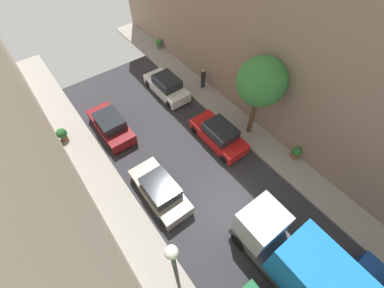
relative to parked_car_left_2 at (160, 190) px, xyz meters
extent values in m
plane|color=#2D2D33|center=(2.70, -2.86, -0.72)|extent=(32.00, 32.00, 0.00)
cube|color=gray|center=(-2.30, -2.86, -0.64)|extent=(2.00, 44.00, 0.15)
cube|color=gray|center=(7.70, -2.86, -0.64)|extent=(2.00, 44.00, 0.15)
cube|color=gray|center=(0.00, 0.04, -0.17)|extent=(1.76, 4.20, 0.76)
cube|color=#1E2328|center=(0.00, -0.11, 0.53)|extent=(1.56, 2.10, 0.64)
cylinder|color=black|center=(-0.78, 1.59, -0.40)|extent=(0.22, 0.64, 0.64)
cylinder|color=black|center=(0.78, 1.59, -0.40)|extent=(0.22, 0.64, 0.64)
cylinder|color=black|center=(-0.78, -1.51, -0.40)|extent=(0.22, 0.64, 0.64)
cylinder|color=black|center=(0.78, -1.51, -0.40)|extent=(0.22, 0.64, 0.64)
cube|color=maroon|center=(0.00, 6.34, -0.17)|extent=(1.76, 4.20, 0.76)
cube|color=#1E2328|center=(0.00, 6.19, 0.53)|extent=(1.56, 2.10, 0.64)
cylinder|color=black|center=(-0.78, 7.89, -0.40)|extent=(0.22, 0.64, 0.64)
cylinder|color=black|center=(0.78, 7.89, -0.40)|extent=(0.22, 0.64, 0.64)
cylinder|color=black|center=(-0.78, 4.79, -0.40)|extent=(0.22, 0.64, 0.64)
cylinder|color=black|center=(0.78, 4.79, -0.40)|extent=(0.22, 0.64, 0.64)
cylinder|color=black|center=(4.62, -9.46, -0.40)|extent=(0.22, 0.64, 0.64)
cylinder|color=black|center=(6.18, -9.46, -0.40)|extent=(0.22, 0.64, 0.64)
cube|color=red|center=(5.40, 1.16, -0.17)|extent=(1.76, 4.20, 0.76)
cube|color=#1E2328|center=(5.40, 1.01, 0.53)|extent=(1.56, 2.10, 0.64)
cylinder|color=black|center=(4.62, 2.71, -0.40)|extent=(0.22, 0.64, 0.64)
cylinder|color=black|center=(6.18, 2.71, -0.40)|extent=(0.22, 0.64, 0.64)
cylinder|color=black|center=(4.62, -0.39, -0.40)|extent=(0.22, 0.64, 0.64)
cylinder|color=black|center=(6.18, -0.39, -0.40)|extent=(0.22, 0.64, 0.64)
cube|color=white|center=(5.40, 7.47, -0.17)|extent=(1.76, 4.20, 0.76)
cube|color=#1E2328|center=(5.40, 7.32, 0.53)|extent=(1.56, 2.10, 0.64)
cylinder|color=black|center=(4.62, 9.02, -0.40)|extent=(0.22, 0.64, 0.64)
cylinder|color=black|center=(6.18, 9.02, -0.40)|extent=(0.22, 0.64, 0.64)
cylinder|color=black|center=(4.62, 5.92, -0.40)|extent=(0.22, 0.64, 0.64)
cylinder|color=black|center=(6.18, 5.92, -0.40)|extent=(0.22, 0.64, 0.64)
cube|color=#4C4C51|center=(2.70, -7.38, 0.01)|extent=(2.20, 6.60, 0.50)
cube|color=#B7B7BC|center=(2.70, -4.98, 1.11)|extent=(2.10, 1.80, 1.70)
cube|color=blue|center=(2.70, -8.38, 1.46)|extent=(2.24, 4.20, 2.40)
cylinder|color=black|center=(1.72, -4.78, -0.24)|extent=(0.30, 0.96, 0.96)
cylinder|color=black|center=(3.68, -4.78, -0.24)|extent=(0.30, 0.96, 0.96)
cylinder|color=#2D334C|center=(7.97, 6.17, -0.16)|extent=(0.18, 0.18, 0.82)
cylinder|color=#2D334C|center=(8.19, 6.17, -0.16)|extent=(0.18, 0.18, 0.82)
cylinder|color=#262626|center=(8.08, 6.17, 0.57)|extent=(0.36, 0.36, 0.64)
sphere|color=tan|center=(8.08, 6.17, 1.03)|extent=(0.24, 0.24, 0.24)
cylinder|color=brown|center=(7.70, 0.48, 1.02)|extent=(0.32, 0.32, 3.18)
sphere|color=#38843D|center=(7.70, 0.48, 3.72)|extent=(2.95, 2.95, 2.95)
cylinder|color=brown|center=(8.40, -2.97, -0.37)|extent=(0.45, 0.45, 0.41)
sphere|color=#2D7233|center=(8.40, -2.97, 0.07)|extent=(0.57, 0.57, 0.57)
cylinder|color=slate|center=(8.31, 13.19, -0.40)|extent=(0.44, 0.44, 0.34)
sphere|color=#38843D|center=(8.31, 13.19, 0.03)|extent=(0.63, 0.63, 0.63)
cylinder|color=brown|center=(-2.98, 7.60, -0.40)|extent=(0.45, 0.45, 0.33)
sphere|color=#23602D|center=(-2.98, 7.60, 0.04)|extent=(0.69, 0.69, 0.69)
cylinder|color=#333338|center=(-1.90, -4.53, 2.22)|extent=(0.16, 0.16, 5.59)
sphere|color=white|center=(-1.90, -4.53, 5.24)|extent=(0.44, 0.44, 0.44)
camera|label=1|loc=(-2.69, -6.58, 13.11)|focal=23.87mm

